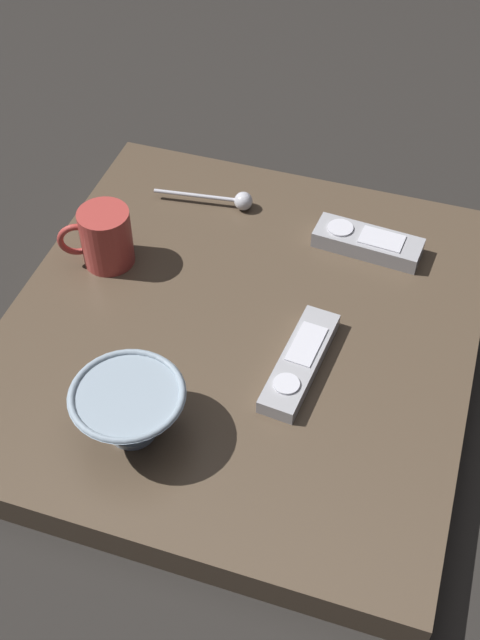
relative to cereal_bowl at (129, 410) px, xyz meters
name	(u,v)px	position (x,y,z in m)	size (l,w,h in m)	color
ground_plane	(240,347)	(0.20, -0.07, -0.09)	(6.00, 6.00, 0.00)	black
table	(240,335)	(0.20, -0.07, -0.07)	(0.67, 0.62, 0.05)	#4C3D2D
cereal_bowl	(129,410)	(0.00, 0.00, 0.00)	(0.13, 0.13, 0.07)	#8C9EAD
coffee_mug	(105,237)	(0.26, 0.15, 0.00)	(0.07, 0.10, 0.09)	#A53833
teaspoon	(235,200)	(0.43, 0.01, -0.03)	(0.04, 0.15, 0.03)	silver
tv_remote_near	(300,362)	(0.16, -0.16, -0.03)	(0.18, 0.06, 0.02)	#9E9EA3
tv_remote_far	(367,242)	(0.40, -0.20, -0.03)	(0.07, 0.16, 0.03)	#9E9EA3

